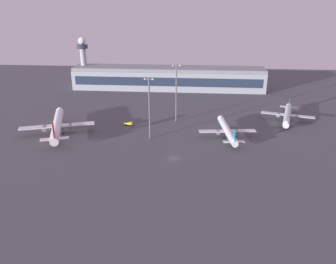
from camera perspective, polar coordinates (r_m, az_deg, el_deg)
name	(u,v)px	position (r m, az deg, el deg)	size (l,w,h in m)	color
ground_plane	(174,158)	(143.98, 0.97, -4.43)	(416.00, 416.00, 0.00)	#4C4C51
terminal_building	(168,78)	(256.82, 0.06, 9.05)	(141.21, 22.40, 16.40)	#9EA3AD
control_tower	(83,58)	(269.65, -14.05, 11.93)	(8.00, 8.00, 37.23)	#A8A8B2
airplane_terminal_side	(227,130)	(167.07, 9.94, 0.26)	(27.76, 35.56, 9.12)	white
airplane_mid_apron	(57,125)	(177.26, -18.14, 1.10)	(35.69, 45.37, 11.96)	white
airplane_near_gate	(287,115)	(198.16, 19.45, 2.74)	(28.25, 35.98, 9.39)	silver
baggage_tractor	(128,123)	(182.29, -6.71, 1.48)	(4.40, 2.61, 2.25)	yellow
apron_light_east	(176,90)	(182.90, 1.40, 7.04)	(4.80, 0.90, 31.21)	slate
apron_light_west	(149,105)	(158.82, -3.16, 4.52)	(4.80, 0.90, 29.71)	slate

